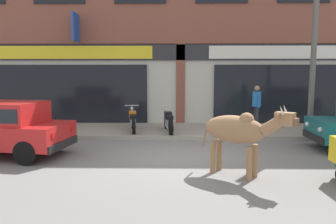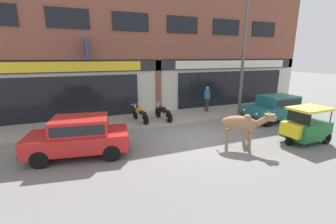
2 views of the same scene
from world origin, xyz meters
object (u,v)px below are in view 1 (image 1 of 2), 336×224
(motorcycle_0, at_px, (133,120))
(utility_pole, at_px, (314,38))
(cow, at_px, (238,130))
(motorcycle_1, at_px, (168,121))
(pedestrian, at_px, (257,102))
(car_0, at_px, (3,126))

(motorcycle_0, xyz_separation_m, utility_pole, (6.05, -0.68, 2.80))
(cow, bearing_deg, motorcycle_1, 109.16)
(pedestrian, distance_m, utility_pole, 2.99)
(motorcycle_1, height_order, utility_pole, utility_pole)
(motorcycle_1, bearing_deg, utility_pole, -6.58)
(pedestrian, height_order, utility_pole, utility_pole)
(motorcycle_0, distance_m, utility_pole, 6.70)
(car_0, distance_m, motorcycle_0, 4.35)
(motorcycle_1, xyz_separation_m, utility_pole, (4.76, -0.55, 2.80))
(cow, distance_m, pedestrian, 5.65)
(motorcycle_0, xyz_separation_m, motorcycle_1, (1.29, -0.13, 0.00))
(cow, distance_m, motorcycle_0, 5.50)
(car_0, xyz_separation_m, motorcycle_1, (4.38, 2.91, -0.28))
(cow, xyz_separation_m, motorcycle_0, (-2.86, 4.67, -0.47))
(cow, bearing_deg, pedestrian, 72.17)
(motorcycle_1, bearing_deg, pedestrian, 14.28)
(motorcycle_0, relative_size, motorcycle_1, 1.00)
(utility_pole, bearing_deg, car_0, -165.55)
(cow, xyz_separation_m, pedestrian, (1.73, 5.38, 0.12))
(car_0, height_order, motorcycle_1, car_0)
(cow, xyz_separation_m, car_0, (-5.96, 1.63, -0.19))
(pedestrian, bearing_deg, motorcycle_1, -165.72)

